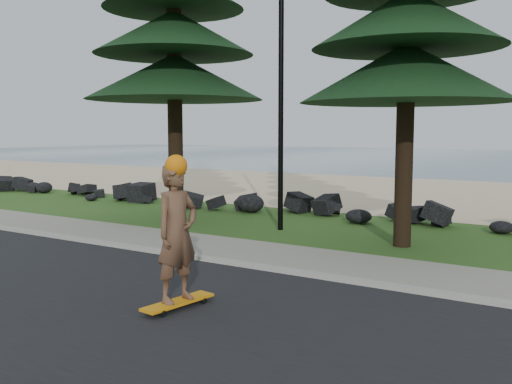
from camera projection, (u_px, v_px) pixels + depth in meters
ground at (208, 250)px, 12.75m from camera, size 160.00×160.00×0.00m
road at (34, 299)px, 8.99m from camera, size 160.00×7.00×0.02m
kerb at (182, 255)px, 11.99m from camera, size 160.00×0.20×0.10m
sidewalk at (213, 247)px, 12.92m from camera, size 160.00×2.00×0.08m
beach_sand at (411, 192)px, 24.88m from camera, size 160.00×15.00×0.01m
seawall_boulders at (320, 218)px, 17.43m from camera, size 60.00×2.40×1.10m
lamp_post at (281, 75)px, 14.99m from camera, size 0.25×0.14×8.14m
skateboarder at (177, 233)px, 8.37m from camera, size 0.58×1.26×2.29m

